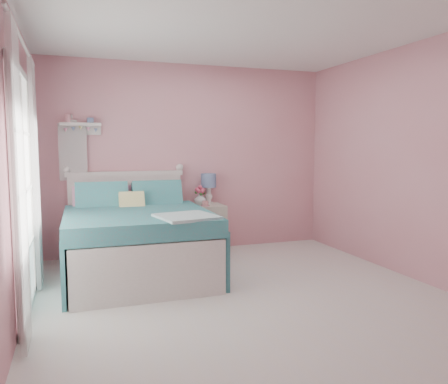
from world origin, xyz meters
TOP-DOWN VIEW (x-y plane):
  - floor at (0.00, 0.00)m, footprint 4.50×4.50m
  - room_shell at (0.00, 0.00)m, footprint 4.50×4.50m
  - bed at (-0.90, 1.26)m, footprint 1.58×1.98m
  - nightstand at (0.17, 2.00)m, footprint 0.46×0.46m
  - table_lamp at (0.24, 2.12)m, footprint 0.21×0.21m
  - vase at (0.09, 2.02)m, footprint 0.22×0.22m
  - teacup at (0.12, 1.89)m, footprint 0.12×0.12m
  - roses at (0.08, 2.02)m, footprint 0.14×0.11m
  - wall_shelf at (-1.45, 2.19)m, footprint 0.50×0.15m
  - hanging_dress at (-1.55, 2.18)m, footprint 0.34×0.03m
  - french_door at (-1.97, 0.40)m, footprint 0.04×1.32m
  - curtain_near at (-1.92, -0.34)m, footprint 0.04×0.40m
  - curtain_far at (-1.92, 1.14)m, footprint 0.04×0.40m

SIDE VIEW (x-z plane):
  - floor at x=0.00m, z-range 0.00..0.00m
  - nightstand at x=0.17m, z-range 0.00..0.67m
  - bed at x=-0.90m, z-range -0.17..0.97m
  - teacup at x=0.12m, z-range 0.67..0.74m
  - vase at x=0.09m, z-range 0.67..0.84m
  - roses at x=0.08m, z-range 0.82..0.94m
  - table_lamp at x=0.24m, z-range 0.75..1.17m
  - french_door at x=-1.97m, z-range -0.01..2.15m
  - curtain_near at x=-1.92m, z-range 0.02..2.34m
  - curtain_far at x=-1.92m, z-range 0.02..2.34m
  - hanging_dress at x=-1.55m, z-range 1.04..1.76m
  - room_shell at x=0.00m, z-range -0.67..3.83m
  - wall_shelf at x=-1.45m, z-range 1.61..1.86m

